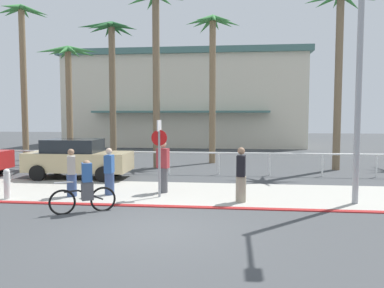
{
  "coord_description": "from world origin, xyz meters",
  "views": [
    {
      "loc": [
        1.85,
        -8.68,
        2.72
      ],
      "look_at": [
        0.2,
        6.0,
        1.59
      ],
      "focal_mm": 35.31,
      "sensor_mm": 36.0,
      "label": 1
    }
  ],
  "objects_px": {
    "palm_tree_2": "(69,73)",
    "pedestrian_1": "(163,168)",
    "pedestrian_2": "(72,175)",
    "palm_tree_6": "(339,37)",
    "bollard_1": "(7,184)",
    "car_tan_1": "(78,158)",
    "streetlight_curb": "(362,62)",
    "palm_tree_4": "(156,45)",
    "stop_sign_bike_lane": "(159,147)",
    "palm_tree_1": "(23,48)",
    "palm_tree_3": "(111,55)",
    "pedestrian_3": "(241,177)",
    "cyclist_black_0": "(85,188)",
    "palm_tree_5": "(212,52)",
    "pedestrian_0": "(109,174)"
  },
  "relations": [
    {
      "from": "stop_sign_bike_lane",
      "to": "palm_tree_6",
      "type": "height_order",
      "value": "palm_tree_6"
    },
    {
      "from": "streetlight_curb",
      "to": "palm_tree_4",
      "type": "relative_size",
      "value": 0.84
    },
    {
      "from": "palm_tree_4",
      "to": "car_tan_1",
      "type": "relative_size",
      "value": 2.04
    },
    {
      "from": "bollard_1",
      "to": "streetlight_curb",
      "type": "xyz_separation_m",
      "value": [
        10.98,
        0.36,
        3.76
      ]
    },
    {
      "from": "streetlight_curb",
      "to": "pedestrian_2",
      "type": "relative_size",
      "value": 4.66
    },
    {
      "from": "palm_tree_6",
      "to": "palm_tree_2",
      "type": "bearing_deg",
      "value": 172.57
    },
    {
      "from": "streetlight_curb",
      "to": "palm_tree_1",
      "type": "xyz_separation_m",
      "value": [
        -16.22,
        9.82,
        2.41
      ]
    },
    {
      "from": "palm_tree_6",
      "to": "pedestrian_0",
      "type": "distance_m",
      "value": 13.0
    },
    {
      "from": "streetlight_curb",
      "to": "palm_tree_1",
      "type": "height_order",
      "value": "palm_tree_1"
    },
    {
      "from": "bollard_1",
      "to": "palm_tree_2",
      "type": "relative_size",
      "value": 0.15
    },
    {
      "from": "palm_tree_4",
      "to": "pedestrian_1",
      "type": "relative_size",
      "value": 4.86
    },
    {
      "from": "streetlight_curb",
      "to": "stop_sign_bike_lane",
      "type": "bearing_deg",
      "value": 175.66
    },
    {
      "from": "cyclist_black_0",
      "to": "pedestrian_1",
      "type": "height_order",
      "value": "pedestrian_1"
    },
    {
      "from": "car_tan_1",
      "to": "pedestrian_1",
      "type": "distance_m",
      "value": 5.03
    },
    {
      "from": "bollard_1",
      "to": "pedestrian_2",
      "type": "relative_size",
      "value": 0.62
    },
    {
      "from": "pedestrian_1",
      "to": "pedestrian_2",
      "type": "distance_m",
      "value": 3.06
    },
    {
      "from": "palm_tree_4",
      "to": "palm_tree_6",
      "type": "xyz_separation_m",
      "value": [
        9.03,
        0.27,
        0.22
      ]
    },
    {
      "from": "pedestrian_3",
      "to": "cyclist_black_0",
      "type": "bearing_deg",
      "value": -158.98
    },
    {
      "from": "bollard_1",
      "to": "palm_tree_2",
      "type": "distance_m",
      "value": 11.25
    },
    {
      "from": "bollard_1",
      "to": "palm_tree_2",
      "type": "xyz_separation_m",
      "value": [
        -2.31,
        9.98,
        4.64
      ]
    },
    {
      "from": "palm_tree_2",
      "to": "palm_tree_3",
      "type": "relative_size",
      "value": 0.85
    },
    {
      "from": "palm_tree_4",
      "to": "palm_tree_3",
      "type": "bearing_deg",
      "value": 150.63
    },
    {
      "from": "bollard_1",
      "to": "car_tan_1",
      "type": "distance_m",
      "value": 4.29
    },
    {
      "from": "palm_tree_1",
      "to": "palm_tree_3",
      "type": "height_order",
      "value": "palm_tree_1"
    },
    {
      "from": "car_tan_1",
      "to": "pedestrian_1",
      "type": "height_order",
      "value": "pedestrian_1"
    },
    {
      "from": "palm_tree_1",
      "to": "pedestrian_2",
      "type": "xyz_separation_m",
      "value": [
        7.15,
        -9.58,
        -5.94
      ]
    },
    {
      "from": "palm_tree_5",
      "to": "pedestrian_0",
      "type": "relative_size",
      "value": 5.14
    },
    {
      "from": "palm_tree_2",
      "to": "pedestrian_3",
      "type": "distance_m",
      "value": 14.39
    },
    {
      "from": "palm_tree_4",
      "to": "car_tan_1",
      "type": "xyz_separation_m",
      "value": [
        -2.73,
        -3.56,
        -5.41
      ]
    },
    {
      "from": "palm_tree_2",
      "to": "palm_tree_5",
      "type": "relative_size",
      "value": 0.81
    },
    {
      "from": "palm_tree_2",
      "to": "palm_tree_6",
      "type": "bearing_deg",
      "value": -7.43
    },
    {
      "from": "stop_sign_bike_lane",
      "to": "pedestrian_1",
      "type": "distance_m",
      "value": 1.09
    },
    {
      "from": "palm_tree_3",
      "to": "pedestrian_2",
      "type": "distance_m",
      "value": 10.45
    },
    {
      "from": "cyclist_black_0",
      "to": "pedestrian_3",
      "type": "height_order",
      "value": "pedestrian_3"
    },
    {
      "from": "palm_tree_4",
      "to": "pedestrian_0",
      "type": "bearing_deg",
      "value": -91.89
    },
    {
      "from": "palm_tree_3",
      "to": "palm_tree_6",
      "type": "bearing_deg",
      "value": -6.5
    },
    {
      "from": "palm_tree_2",
      "to": "pedestrian_1",
      "type": "bearing_deg",
      "value": -49.79
    },
    {
      "from": "pedestrian_0",
      "to": "palm_tree_1",
      "type": "bearing_deg",
      "value": 132.15
    },
    {
      "from": "streetlight_curb",
      "to": "pedestrian_1",
      "type": "height_order",
      "value": "streetlight_curb"
    },
    {
      "from": "streetlight_curb",
      "to": "pedestrian_2",
      "type": "bearing_deg",
      "value": 178.48
    },
    {
      "from": "cyclist_black_0",
      "to": "palm_tree_2",
      "type": "bearing_deg",
      "value": 115.89
    },
    {
      "from": "streetlight_curb",
      "to": "palm_tree_6",
      "type": "relative_size",
      "value": 0.86
    },
    {
      "from": "pedestrian_2",
      "to": "palm_tree_6",
      "type": "bearing_deg",
      "value": 35.68
    },
    {
      "from": "bollard_1",
      "to": "pedestrian_1",
      "type": "bearing_deg",
      "value": 17.86
    },
    {
      "from": "palm_tree_3",
      "to": "pedestrian_1",
      "type": "distance_m",
      "value": 10.44
    },
    {
      "from": "palm_tree_6",
      "to": "pedestrian_2",
      "type": "xyz_separation_m",
      "value": [
        -10.41,
        -7.48,
        -5.76
      ]
    },
    {
      "from": "palm_tree_1",
      "to": "bollard_1",
      "type": "bearing_deg",
      "value": -62.76
    },
    {
      "from": "streetlight_curb",
      "to": "pedestrian_1",
      "type": "relative_size",
      "value": 4.07
    },
    {
      "from": "streetlight_curb",
      "to": "palm_tree_2",
      "type": "relative_size",
      "value": 1.11
    },
    {
      "from": "streetlight_curb",
      "to": "cyclist_black_0",
      "type": "height_order",
      "value": "streetlight_curb"
    }
  ]
}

